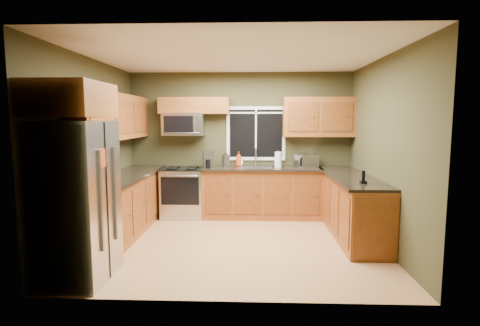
# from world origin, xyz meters

# --- Properties ---
(floor) EXTENTS (4.20, 4.20, 0.00)m
(floor) POSITION_xyz_m (0.00, 0.00, 0.00)
(floor) COLOR #B68150
(floor) RESTS_ON ground
(ceiling) EXTENTS (4.20, 4.20, 0.00)m
(ceiling) POSITION_xyz_m (0.00, 0.00, 2.70)
(ceiling) COLOR white
(ceiling) RESTS_ON back_wall
(back_wall) EXTENTS (4.20, 0.00, 4.20)m
(back_wall) POSITION_xyz_m (0.00, 1.80, 1.35)
(back_wall) COLOR #3A371E
(back_wall) RESTS_ON ground
(front_wall) EXTENTS (4.20, 0.00, 4.20)m
(front_wall) POSITION_xyz_m (0.00, -1.80, 1.35)
(front_wall) COLOR #3A371E
(front_wall) RESTS_ON ground
(left_wall) EXTENTS (0.00, 3.60, 3.60)m
(left_wall) POSITION_xyz_m (-2.10, 0.00, 1.35)
(left_wall) COLOR #3A371E
(left_wall) RESTS_ON ground
(right_wall) EXTENTS (0.00, 3.60, 3.60)m
(right_wall) POSITION_xyz_m (2.10, 0.00, 1.35)
(right_wall) COLOR #3A371E
(right_wall) RESTS_ON ground
(window) EXTENTS (1.12, 0.03, 1.02)m
(window) POSITION_xyz_m (0.30, 1.78, 1.55)
(window) COLOR white
(window) RESTS_ON back_wall
(base_cabinets_left) EXTENTS (0.60, 2.65, 0.90)m
(base_cabinets_left) POSITION_xyz_m (-1.80, 0.48, 0.45)
(base_cabinets_left) COLOR brown
(base_cabinets_left) RESTS_ON ground
(countertop_left) EXTENTS (0.65, 2.65, 0.04)m
(countertop_left) POSITION_xyz_m (-1.78, 0.48, 0.92)
(countertop_left) COLOR black
(countertop_left) RESTS_ON base_cabinets_left
(base_cabinets_back) EXTENTS (2.17, 0.60, 0.90)m
(base_cabinets_back) POSITION_xyz_m (0.42, 1.50, 0.45)
(base_cabinets_back) COLOR brown
(base_cabinets_back) RESTS_ON ground
(countertop_back) EXTENTS (2.17, 0.65, 0.04)m
(countertop_back) POSITION_xyz_m (0.42, 1.48, 0.92)
(countertop_back) COLOR black
(countertop_back) RESTS_ON base_cabinets_back
(base_cabinets_peninsula) EXTENTS (0.60, 2.52, 0.90)m
(base_cabinets_peninsula) POSITION_xyz_m (1.80, 0.54, 0.45)
(base_cabinets_peninsula) COLOR brown
(base_cabinets_peninsula) RESTS_ON ground
(countertop_peninsula) EXTENTS (0.65, 2.50, 0.04)m
(countertop_peninsula) POSITION_xyz_m (1.78, 0.55, 0.92)
(countertop_peninsula) COLOR black
(countertop_peninsula) RESTS_ON base_cabinets_peninsula
(upper_cabinets_left) EXTENTS (0.33, 2.65, 0.72)m
(upper_cabinets_left) POSITION_xyz_m (-1.94, 0.48, 1.86)
(upper_cabinets_left) COLOR brown
(upper_cabinets_left) RESTS_ON left_wall
(upper_cabinets_back_left) EXTENTS (1.30, 0.33, 0.30)m
(upper_cabinets_back_left) POSITION_xyz_m (-0.85, 1.64, 2.07)
(upper_cabinets_back_left) COLOR brown
(upper_cabinets_back_left) RESTS_ON back_wall
(upper_cabinets_back_right) EXTENTS (1.30, 0.33, 0.72)m
(upper_cabinets_back_right) POSITION_xyz_m (1.45, 1.64, 1.86)
(upper_cabinets_back_right) COLOR brown
(upper_cabinets_back_right) RESTS_ON back_wall
(upper_cabinet_over_fridge) EXTENTS (0.72, 0.90, 0.38)m
(upper_cabinet_over_fridge) POSITION_xyz_m (-1.74, -1.30, 2.03)
(upper_cabinet_over_fridge) COLOR brown
(upper_cabinet_over_fridge) RESTS_ON left_wall
(refrigerator) EXTENTS (0.74, 0.90, 1.80)m
(refrigerator) POSITION_xyz_m (-1.74, -1.30, 0.90)
(refrigerator) COLOR #B7B7BC
(refrigerator) RESTS_ON ground
(range) EXTENTS (0.76, 0.69, 0.94)m
(range) POSITION_xyz_m (-1.05, 1.47, 0.47)
(range) COLOR #B7B7BC
(range) RESTS_ON ground
(microwave) EXTENTS (0.76, 0.41, 0.42)m
(microwave) POSITION_xyz_m (-1.05, 1.61, 1.73)
(microwave) COLOR #B7B7BC
(microwave) RESTS_ON back_wall
(sink) EXTENTS (0.60, 0.42, 0.36)m
(sink) POSITION_xyz_m (0.30, 1.49, 0.95)
(sink) COLOR slate
(sink) RESTS_ON countertop_back
(toaster_oven) EXTENTS (0.45, 0.42, 0.23)m
(toaster_oven) POSITION_xyz_m (1.25, 1.60, 1.06)
(toaster_oven) COLOR #B7B7BC
(toaster_oven) RESTS_ON countertop_back
(coffee_maker) EXTENTS (0.23, 0.28, 0.30)m
(coffee_maker) POSITION_xyz_m (-0.57, 1.39, 1.08)
(coffee_maker) COLOR slate
(coffee_maker) RESTS_ON countertop_back
(kettle) EXTENTS (0.18, 0.18, 0.28)m
(kettle) POSITION_xyz_m (-0.26, 1.56, 1.07)
(kettle) COLOR #B7B7BC
(kettle) RESTS_ON countertop_back
(paper_towel_roll) EXTENTS (0.13, 0.13, 0.32)m
(paper_towel_roll) POSITION_xyz_m (0.71, 1.50, 1.08)
(paper_towel_roll) COLOR white
(paper_towel_roll) RESTS_ON countertop_back
(soap_bottle_a) EXTENTS (0.13, 0.13, 0.27)m
(soap_bottle_a) POSITION_xyz_m (-0.02, 1.66, 1.08)
(soap_bottle_a) COLOR red
(soap_bottle_a) RESTS_ON countertop_back
(soap_bottle_b) EXTENTS (0.10, 0.10, 0.19)m
(soap_bottle_b) POSITION_xyz_m (0.70, 1.70, 1.04)
(soap_bottle_b) COLOR white
(soap_bottle_b) RESTS_ON countertop_back
(soap_bottle_c) EXTENTS (0.13, 0.13, 0.15)m
(soap_bottle_c) POSITION_xyz_m (0.00, 1.70, 1.02)
(soap_bottle_c) COLOR white
(soap_bottle_c) RESTS_ON countertop_back
(cordless_phone) EXTENTS (0.09, 0.09, 0.18)m
(cordless_phone) POSITION_xyz_m (1.77, -0.21, 0.99)
(cordless_phone) COLOR black
(cordless_phone) RESTS_ON countertop_peninsula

